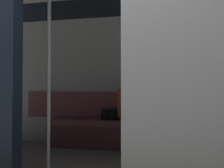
{
  "coord_description": "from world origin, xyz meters",
  "views": [
    {
      "loc": [
        -0.92,
        2.28,
        0.91
      ],
      "look_at": [
        -0.09,
        -1.24,
        1.01
      ],
      "focal_mm": 45.8,
      "sensor_mm": 36.0,
      "label": 1
    }
  ],
  "objects_px": {
    "train_car": "(99,43)",
    "bench_seat": "(120,127)",
    "handbag": "(110,114)",
    "person_seated": "(134,107)",
    "book": "(159,120)",
    "grab_pole_door": "(49,74)"
  },
  "relations": [
    {
      "from": "bench_seat",
      "to": "grab_pole_door",
      "type": "distance_m",
      "value": 1.9
    },
    {
      "from": "bench_seat",
      "to": "grab_pole_door",
      "type": "bearing_deg",
      "value": 76.22
    },
    {
      "from": "bench_seat",
      "to": "handbag",
      "type": "bearing_deg",
      "value": -10.5
    },
    {
      "from": "book",
      "to": "grab_pole_door",
      "type": "relative_size",
      "value": 0.1
    },
    {
      "from": "book",
      "to": "grab_pole_door",
      "type": "distance_m",
      "value": 2.16
    },
    {
      "from": "handbag",
      "to": "book",
      "type": "xyz_separation_m",
      "value": [
        -0.79,
        -0.05,
        -0.07
      ]
    },
    {
      "from": "train_car",
      "to": "person_seated",
      "type": "distance_m",
      "value": 1.32
    },
    {
      "from": "book",
      "to": "grab_pole_door",
      "type": "xyz_separation_m",
      "value": [
        1.03,
        1.79,
        0.62
      ]
    },
    {
      "from": "train_car",
      "to": "book",
      "type": "xyz_separation_m",
      "value": [
        -0.68,
        -1.1,
        -1.06
      ]
    },
    {
      "from": "person_seated",
      "to": "grab_pole_door",
      "type": "xyz_separation_m",
      "value": [
        0.66,
        1.65,
        0.42
      ]
    },
    {
      "from": "bench_seat",
      "to": "book",
      "type": "height_order",
      "value": "book"
    },
    {
      "from": "train_car",
      "to": "bench_seat",
      "type": "height_order",
      "value": "train_car"
    },
    {
      "from": "train_car",
      "to": "grab_pole_door",
      "type": "distance_m",
      "value": 0.89
    },
    {
      "from": "train_car",
      "to": "book",
      "type": "relative_size",
      "value": 29.09
    },
    {
      "from": "person_seated",
      "to": "handbag",
      "type": "distance_m",
      "value": 0.45
    },
    {
      "from": "person_seated",
      "to": "grab_pole_door",
      "type": "height_order",
      "value": "grab_pole_door"
    },
    {
      "from": "handbag",
      "to": "book",
      "type": "distance_m",
      "value": 0.8
    },
    {
      "from": "bench_seat",
      "to": "person_seated",
      "type": "height_order",
      "value": "person_seated"
    },
    {
      "from": "handbag",
      "to": "grab_pole_door",
      "type": "bearing_deg",
      "value": 82.13
    },
    {
      "from": "person_seated",
      "to": "grab_pole_door",
      "type": "bearing_deg",
      "value": 68.31
    },
    {
      "from": "person_seated",
      "to": "handbag",
      "type": "xyz_separation_m",
      "value": [
        0.42,
        -0.09,
        -0.13
      ]
    },
    {
      "from": "train_car",
      "to": "handbag",
      "type": "height_order",
      "value": "train_car"
    }
  ]
}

